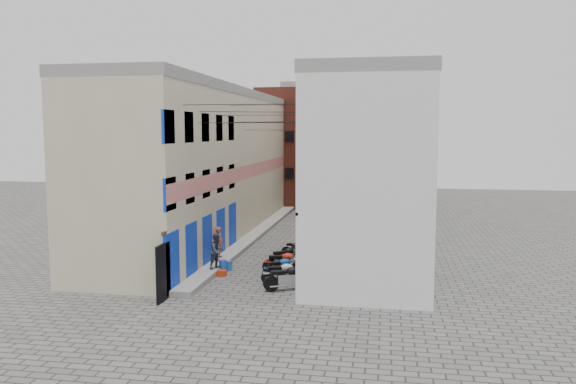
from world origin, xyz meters
The scene contains 21 objects.
ground centered at (0.00, 0.00, 0.00)m, with size 90.00×90.00×0.00m, color #555350.
plinth centered at (-2.05, 13.00, 0.12)m, with size 0.90×26.00×0.25m, color gray.
building_left centered at (-4.98, 12.95, 4.50)m, with size 5.10×27.00×9.00m.
building_right centered at (5.00, 13.00, 4.51)m, with size 5.94×26.00×9.00m.
building_far_brick_left centered at (-2.00, 28.00, 5.00)m, with size 6.00×6.00×10.00m, color maroon.
building_far_brick_right centered at (3.00, 30.00, 4.00)m, with size 5.00×6.00×8.00m, color maroon.
building_far_concrete centered at (0.00, 34.00, 5.50)m, with size 8.00×5.00×11.00m, color gray.
far_shopfront centered at (0.00, 25.20, 1.20)m, with size 2.00×0.30×2.40m, color black.
overhead_wires centered at (0.00, 7.64, 7.12)m, with size 5.80×13.02×1.32m.
motorcycle_a centered at (1.90, 1.78, 0.59)m, with size 0.64×2.03×1.18m, color black, non-canonical shape.
motorcycle_b centered at (1.50, 2.72, 0.53)m, with size 0.57×1.82×1.05m, color silver, non-canonical shape.
motorcycle_c centered at (1.25, 3.77, 0.50)m, with size 0.54×1.72×1.00m, color #0B48AB, non-canonical shape.
motorcycle_d centered at (1.21, 4.58, 0.56)m, with size 0.61×1.93×1.12m, color red, non-canonical shape.
motorcycle_e centered at (1.18, 5.58, 0.57)m, with size 0.62×1.98×1.15m, color black, non-canonical shape.
motorcycle_f centered at (1.90, 6.72, 0.49)m, with size 0.53×1.69×0.98m, color #98989D, non-canonical shape.
motorcycle_g centered at (1.43, 7.70, 0.53)m, with size 0.57×1.81×1.05m, color black, non-canonical shape.
person_a centered at (-2.26, 6.03, 1.01)m, with size 0.55×0.36×1.51m, color #954F36.
person_b centered at (-1.70, 3.86, 1.06)m, with size 0.78×0.61×1.61m, color #2E3845.
water_jug_near centered at (-1.55, 4.21, 0.28)m, with size 0.36×0.36×0.56m, color blue.
water_jug_far centered at (-1.34, 4.51, 0.23)m, with size 0.29×0.29×0.46m, color #2364B2.
red_crate centered at (-1.39, 3.49, 0.13)m, with size 0.42×0.32×0.26m, color #B22E0C.
Camera 1 is at (5.71, -20.08, 6.42)m, focal length 35.00 mm.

